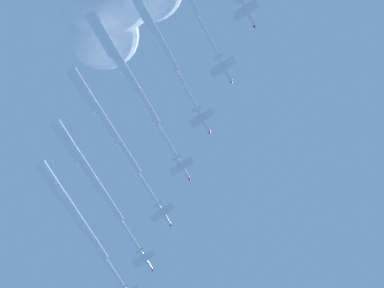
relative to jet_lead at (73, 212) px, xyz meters
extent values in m
cylinder|color=black|center=(23.77, -22.53, 0.08)|extent=(1.16, 1.19, 1.06)
cube|color=red|center=(24.39, -28.03, 1.46)|extent=(2.15, 2.08, 0.34)
cube|color=silver|center=(24.48, -23.20, 0.08)|extent=(2.87, 2.96, 1.23)
cube|color=red|center=(24.71, -22.95, 0.97)|extent=(1.56, 1.53, 1.82)
cylinder|color=white|center=(18.84, -17.92, 0.08)|extent=(12.07, 11.45, 1.81)
cylinder|color=white|center=(9.23, -9.31, 0.19)|extent=(12.68, 12.11, 2.71)
cylinder|color=white|center=(0.07, -0.21, 0.04)|extent=(13.30, 12.77, 3.61)
cylinder|color=white|center=(-9.07, 8.90, -0.12)|extent=(13.92, 13.43, 4.51)
cylinder|color=silver|center=(9.58, -27.26, -2.40)|extent=(7.47, 7.24, 1.40)
cone|color=red|center=(13.23, -30.75, -2.40)|extent=(1.86, 1.86, 1.33)
cylinder|color=black|center=(6.16, -23.97, -2.40)|extent=(1.16, 1.17, 1.05)
ellipsoid|color=black|center=(11.12, -28.52, -1.96)|extent=(2.02, 2.00, 0.89)
cube|color=silver|center=(9.18, -26.89, -2.45)|extent=(7.47, 7.62, 2.91)
cube|color=red|center=(11.71, -24.26, -3.66)|extent=(2.14, 2.09, 0.33)
cube|color=red|center=(6.68, -29.50, -1.11)|extent=(2.14, 2.09, 0.33)
cube|color=silver|center=(6.86, -24.64, -2.40)|extent=(2.91, 2.96, 1.15)
cube|color=red|center=(7.07, -24.41, -1.51)|extent=(1.52, 1.50, 1.83)
cylinder|color=white|center=(1.41, -19.42, -2.40)|extent=(11.64, 11.27, 1.78)
cylinder|color=white|center=(-7.83, -10.94, -2.31)|extent=(12.26, 11.91, 2.68)
cylinder|color=white|center=(-16.61, -1.98, -2.44)|extent=(12.88, 12.56, 3.57)
cylinder|color=white|center=(-25.37, 7.00, -2.59)|extent=(13.49, 13.20, 4.46)
cylinder|color=silver|center=(-8.07, -28.73, -0.74)|extent=(7.42, 7.33, 1.43)
cone|color=red|center=(-4.47, -32.28, -0.74)|extent=(1.88, 1.88, 1.36)
cylinder|color=black|center=(-11.46, -25.40, -0.74)|extent=(1.18, 1.18, 1.07)
ellipsoid|color=black|center=(-6.54, -30.00, -0.30)|extent=(2.03, 2.01, 0.91)
cube|color=silver|center=(-8.47, -28.37, -0.79)|extent=(7.44, 7.50, 3.22)
cube|color=red|center=(-5.94, -25.80, -2.14)|extent=(2.12, 2.10, 0.35)
cube|color=red|center=(-10.96, -30.90, 0.70)|extent=(2.12, 2.10, 0.35)
cube|color=silver|center=(-10.76, -26.08, -0.74)|extent=(2.90, 2.92, 1.27)
cube|color=red|center=(-10.52, -25.83, 0.14)|extent=(1.57, 1.56, 1.81)
cylinder|color=white|center=(-16.11, -20.82, -0.74)|extent=(11.48, 11.34, 1.82)
cylinder|color=white|center=(-25.18, -12.29, -0.63)|extent=(12.12, 11.99, 2.73)
cylinder|color=white|center=(-33.78, -3.28, -0.78)|extent=(12.76, 12.63, 3.63)
cylinder|color=white|center=(-42.37, 5.75, -0.94)|extent=(13.39, 13.28, 4.54)
cylinder|color=silver|center=(-25.72, -30.21, 0.02)|extent=(7.45, 7.29, 1.42)
cone|color=red|center=(-22.10, -33.73, 0.02)|extent=(1.87, 1.87, 1.35)
cylinder|color=black|center=(-29.13, -26.90, 0.02)|extent=(1.17, 1.18, 1.07)
ellipsoid|color=black|center=(-24.19, -31.47, 0.46)|extent=(2.03, 2.01, 0.91)
cube|color=silver|center=(-26.12, -29.85, -0.03)|extent=(7.43, 7.54, 3.15)
cube|color=red|center=(-23.60, -27.25, -1.35)|extent=(2.13, 2.10, 0.34)
cube|color=red|center=(-28.61, -32.41, 1.42)|extent=(2.13, 2.10, 0.34)
cube|color=silver|center=(-28.43, -27.58, 0.02)|extent=(2.89, 2.93, 1.24)
cube|color=red|center=(-28.20, -27.33, 0.91)|extent=(1.56, 1.55, 1.82)
cylinder|color=white|center=(-33.83, -22.34, 0.02)|extent=(11.57, 11.31, 1.81)
cylinder|color=white|center=(-42.99, -13.83, 0.13)|extent=(12.20, 11.96, 2.71)
cylinder|color=white|center=(-51.69, -4.85, -0.02)|extent=(12.83, 12.61, 3.62)
cylinder|color=white|center=(-60.37, 4.15, -0.18)|extent=(13.46, 13.26, 4.52)
cylinder|color=silver|center=(-43.38, -31.69, -0.49)|extent=(7.47, 7.23, 1.40)
cone|color=red|center=(-39.73, -35.18, -0.49)|extent=(1.86, 1.86, 1.33)
cylinder|color=black|center=(-46.81, -28.40, -0.49)|extent=(1.16, 1.17, 1.05)
ellipsoid|color=black|center=(-41.84, -32.95, -0.05)|extent=(2.02, 1.99, 0.89)
cube|color=silver|center=(-43.78, -31.33, -0.54)|extent=(7.47, 7.63, 2.88)
cube|color=red|center=(-41.25, -28.68, -1.73)|extent=(2.14, 2.09, 0.32)
cube|color=red|center=(-46.28, -33.94, 0.79)|extent=(2.14, 2.09, 0.32)
cube|color=silver|center=(-46.11, -29.07, -0.49)|extent=(2.91, 2.97, 1.14)
cube|color=red|center=(-45.89, -28.85, 0.41)|extent=(1.52, 1.50, 1.83)
cylinder|color=white|center=(-51.79, -23.63, -0.49)|extent=(12.20, 11.78, 1.78)
cylinder|color=white|center=(-61.52, -14.71, -0.39)|extent=(12.81, 12.43, 2.67)
cylinder|color=white|center=(-70.79, -5.30, -0.53)|extent=(13.43, 13.07, 3.56)
cylinder|color=silver|center=(-61.03, -33.17, -1.24)|extent=(7.44, 7.28, 1.41)
cone|color=red|center=(-57.40, -36.68, -1.24)|extent=(1.87, 1.87, 1.34)
cylinder|color=black|center=(-64.44, -29.86, -1.24)|extent=(1.17, 1.18, 1.06)
ellipsoid|color=black|center=(-59.50, -34.43, -0.80)|extent=(2.02, 2.00, 0.90)
cube|color=silver|center=(-61.43, -32.80, -1.29)|extent=(7.46, 7.57, 3.05)
cube|color=red|center=(-58.90, -30.19, -2.56)|extent=(2.13, 2.10, 0.34)
cube|color=red|center=(-63.93, -35.38, 0.12)|extent=(2.13, 2.10, 0.34)
cube|color=silver|center=(-63.74, -30.53, -1.24)|extent=(2.90, 2.94, 1.21)
cube|color=red|center=(-63.51, -30.30, -0.35)|extent=(1.54, 1.53, 1.82)
cylinder|color=white|center=(-69.41, -25.04, -1.24)|extent=(12.18, 11.89, 1.80)
cylinder|color=silver|center=(-78.68, -34.64, -0.44)|extent=(7.43, 7.31, 1.42)
cone|color=red|center=(-75.07, -38.18, -0.44)|extent=(1.88, 1.88, 1.35)
ellipsoid|color=black|center=(-77.15, -35.91, 0.00)|extent=(2.03, 2.01, 0.91)
cube|color=silver|center=(-79.08, -34.28, -0.49)|extent=(7.44, 7.52, 3.17)
cube|color=red|center=(-76.55, -31.70, -1.82)|extent=(2.13, 2.10, 0.35)
cube|color=red|center=(-81.57, -36.83, 0.97)|extent=(2.13, 2.10, 0.35)
cube|color=silver|center=(-81.38, -32.00, -0.44)|extent=(2.90, 2.93, 1.25)
cube|color=red|center=(-81.14, -31.75, 0.45)|extent=(1.56, 1.55, 1.81)
sphere|color=white|center=(-55.21, 5.70, 22.48)|extent=(23.75, 23.75, 23.75)
camera|label=1|loc=(-101.07, -11.58, -172.95)|focal=55.18mm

